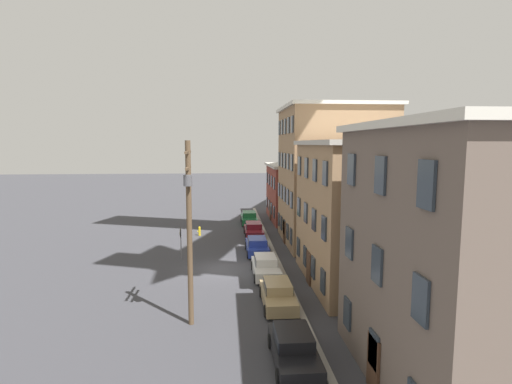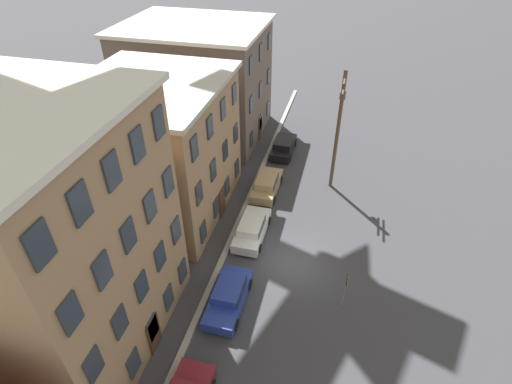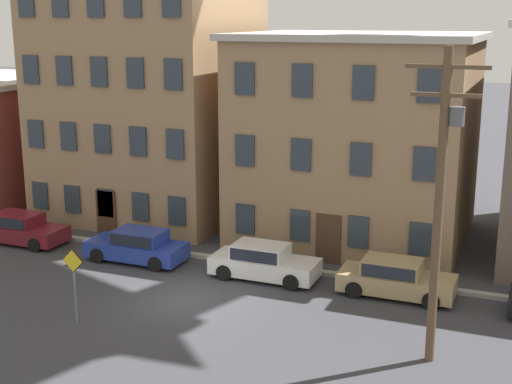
# 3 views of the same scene
# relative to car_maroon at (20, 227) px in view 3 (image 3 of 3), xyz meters

# --- Properties ---
(ground_plane) EXTENTS (200.00, 200.00, 0.00)m
(ground_plane) POSITION_rel_car_maroon_xyz_m (10.69, -3.22, -0.75)
(ground_plane) COLOR #38383D
(kerb_strip) EXTENTS (56.00, 0.36, 0.16)m
(kerb_strip) POSITION_rel_car_maroon_xyz_m (10.69, 1.28, -0.67)
(kerb_strip) COLOR #9E998E
(kerb_strip) RESTS_ON ground_plane
(apartment_midblock) EXTENTS (10.36, 9.60, 13.02)m
(apartment_midblock) POSITION_rel_car_maroon_xyz_m (3.03, 7.32, 5.78)
(apartment_midblock) COLOR #9E7A56
(apartment_midblock) RESTS_ON ground_plane
(apartment_far) EXTENTS (10.94, 9.57, 9.75)m
(apartment_far) POSITION_rel_car_maroon_xyz_m (14.37, 7.31, 4.14)
(apartment_far) COLOR #9E7A56
(apartment_far) RESTS_ON ground_plane
(car_maroon) EXTENTS (4.40, 1.92, 1.43)m
(car_maroon) POSITION_rel_car_maroon_xyz_m (0.00, 0.00, 0.00)
(car_maroon) COLOR maroon
(car_maroon) RESTS_ON ground_plane
(car_blue) EXTENTS (4.40, 1.92, 1.43)m
(car_blue) POSITION_rel_car_maroon_xyz_m (6.57, -0.18, 0.00)
(car_blue) COLOR #233899
(car_blue) RESTS_ON ground_plane
(car_white) EXTENTS (4.40, 1.92, 1.43)m
(car_white) POSITION_rel_car_maroon_xyz_m (12.43, -0.02, 0.00)
(car_white) COLOR silver
(car_white) RESTS_ON ground_plane
(car_tan) EXTENTS (4.40, 1.92, 1.43)m
(car_tan) POSITION_rel_car_maroon_xyz_m (17.82, 0.15, 0.00)
(car_tan) COLOR tan
(car_tan) RESTS_ON ground_plane
(caution_sign) EXTENTS (0.87, 0.08, 2.72)m
(caution_sign) POSITION_rel_car_maroon_xyz_m (7.96, -6.58, 1.05)
(caution_sign) COLOR slate
(caution_sign) RESTS_ON ground_plane
(utility_pole) EXTENTS (2.40, 0.44, 9.69)m
(utility_pole) POSITION_rel_car_maroon_xyz_m (19.96, -4.76, 4.69)
(utility_pole) COLOR brown
(utility_pole) RESTS_ON ground_plane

